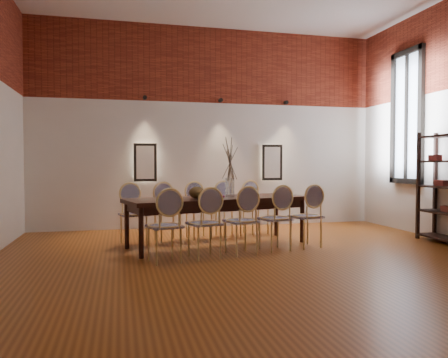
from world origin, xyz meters
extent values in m
cube|color=#984F1A|center=(0.00, 0.00, -0.01)|extent=(7.00, 7.00, 0.02)
cube|color=silver|center=(0.00, 3.55, 2.00)|extent=(7.00, 0.10, 4.00)
cube|color=maroon|center=(0.00, 3.48, 3.25)|extent=(7.00, 0.02, 1.50)
cube|color=#FFEAC6|center=(-1.30, 3.45, 1.30)|extent=(0.36, 0.06, 0.66)
cube|color=#FFEAC6|center=(1.30, 3.45, 1.30)|extent=(0.36, 0.06, 0.66)
cylinder|color=black|center=(-1.30, 3.42, 2.55)|extent=(0.08, 0.10, 0.08)
cylinder|color=black|center=(0.20, 3.42, 2.55)|extent=(0.08, 0.10, 0.08)
cylinder|color=black|center=(1.60, 3.42, 2.55)|extent=(0.08, 0.10, 0.08)
cube|color=silver|center=(3.46, 2.00, 2.15)|extent=(0.02, 0.78, 2.38)
cube|color=black|center=(3.44, 2.00, 2.15)|extent=(0.08, 0.90, 2.50)
cube|color=black|center=(3.44, 2.00, 2.15)|extent=(0.06, 0.06, 2.40)
cube|color=black|center=(-0.30, 1.45, 0.38)|extent=(2.97, 1.55, 0.75)
cylinder|color=silver|center=(-0.09, 1.50, 0.90)|extent=(0.14, 0.14, 0.30)
ellipsoid|color=brown|center=(-0.65, 1.31, 0.84)|extent=(0.24, 0.24, 0.18)
cube|color=#952459|center=(-0.35, 1.46, 0.77)|extent=(0.30, 0.24, 0.03)
camera|label=1|loc=(-1.78, -5.16, 1.27)|focal=35.00mm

